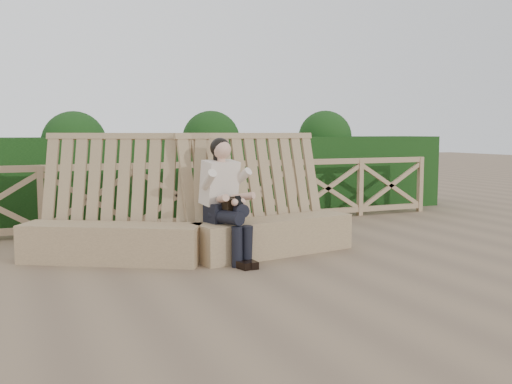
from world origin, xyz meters
name	(u,v)px	position (x,y,z in m)	size (l,w,h in m)	color
ground	(267,276)	(0.00, 0.00, 0.00)	(60.00, 60.00, 0.00)	brown
bench	(194,225)	(-0.42, 1.29, 0.40)	(4.25, 1.79, 1.61)	#816749
woman	(225,196)	(-0.13, 0.94, 0.81)	(0.53, 0.97, 1.53)	black
guardrail	(178,195)	(0.00, 3.50, 0.55)	(10.10, 0.09, 1.10)	#896E50
hedge	(160,178)	(0.00, 4.70, 0.75)	(12.00, 1.20, 1.50)	black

